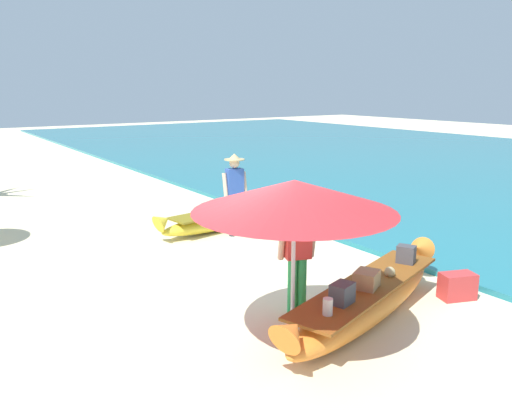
# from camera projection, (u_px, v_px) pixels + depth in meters

# --- Properties ---
(ground_plane) EXTENTS (80.00, 80.00, 0.00)m
(ground_plane) POSITION_uv_depth(u_px,v_px,m) (243.00, 310.00, 7.70)
(ground_plane) COLOR beige
(sea) EXTENTS (24.00, 56.00, 0.10)m
(sea) POSITION_uv_depth(u_px,v_px,m) (442.00, 161.00, 22.66)
(sea) COLOR teal
(sea) RESTS_ON ground
(boat_orange_foreground) EXTENTS (4.21, 1.90, 0.81)m
(boat_orange_foreground) POSITION_uv_depth(u_px,v_px,m) (368.00, 299.00, 7.32)
(boat_orange_foreground) COLOR orange
(boat_orange_foreground) RESTS_ON ground
(boat_yellow_midground) EXTENTS (4.49, 1.26, 0.71)m
(boat_yellow_midground) POSITION_uv_depth(u_px,v_px,m) (237.00, 216.00, 12.30)
(boat_yellow_midground) COLOR yellow
(boat_yellow_midground) RESTS_ON ground
(person_vendor_hatted) EXTENTS (0.57, 0.44, 1.83)m
(person_vendor_hatted) POSITION_uv_depth(u_px,v_px,m) (235.00, 189.00, 11.32)
(person_vendor_hatted) COLOR #333842
(person_vendor_hatted) RESTS_ON ground
(person_tourist_customer) EXTENTS (0.58, 0.37, 1.64)m
(person_tourist_customer) POSITION_uv_depth(u_px,v_px,m) (298.00, 252.00, 7.39)
(person_tourist_customer) COLOR green
(person_tourist_customer) RESTS_ON ground
(patio_umbrella_large) EXTENTS (2.48, 2.48, 2.15)m
(patio_umbrella_large) POSITION_uv_depth(u_px,v_px,m) (294.00, 196.00, 6.17)
(patio_umbrella_large) COLOR #B7B7BC
(patio_umbrella_large) RESTS_ON ground
(cooler_box) EXTENTS (0.60, 0.47, 0.41)m
(cooler_box) POSITION_uv_depth(u_px,v_px,m) (457.00, 286.00, 8.06)
(cooler_box) COLOR #C63838
(cooler_box) RESTS_ON ground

